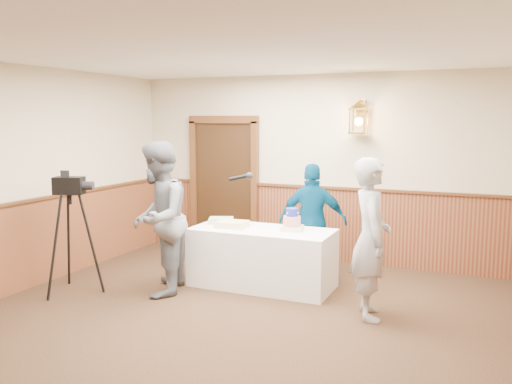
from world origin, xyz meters
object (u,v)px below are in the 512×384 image
interviewer (158,219)px  sheet_cake_yellow (232,224)px  baker (371,238)px  sheet_cake_green (221,220)px  tv_camera_rig (72,241)px  assistant_p (313,221)px  tiered_cake (292,222)px  display_table (262,258)px

interviewer → sheet_cake_yellow: bearing=119.0°
interviewer → baker: interviewer is taller
interviewer → sheet_cake_green: bearing=137.9°
interviewer → tv_camera_rig: size_ratio=1.30×
tv_camera_rig → sheet_cake_yellow: bearing=12.8°
sheet_cake_yellow → sheet_cake_green: 0.32m
assistant_p → tv_camera_rig: assistant_p is taller
sheet_cake_yellow → baker: size_ratio=0.22×
tiered_cake → interviewer: (-1.42, -0.85, 0.08)m
sheet_cake_yellow → tv_camera_rig: (-1.66, -1.10, -0.14)m
display_table → tv_camera_rig: bearing=-150.7°
tiered_cake → assistant_p: (0.10, 0.55, -0.08)m
display_table → tiered_cake: tiered_cake is taller
interviewer → baker: 2.54m
sheet_cake_yellow → interviewer: size_ratio=0.21×
sheet_cake_green → interviewer: interviewer is taller
interviewer → baker: (2.53, 0.23, -0.07)m
sheet_cake_green → baker: baker is taller
tiered_cake → sheet_cake_yellow: (-0.77, -0.13, -0.07)m
interviewer → tv_camera_rig: bearing=-88.5°
tiered_cake → sheet_cake_yellow: size_ratio=0.82×
baker → assistant_p: 1.55m
sheet_cake_green → sheet_cake_yellow: bearing=-36.7°
interviewer → tiered_cake: bearing=101.7°
display_table → sheet_cake_green: 0.79m
tiered_cake → tv_camera_rig: tv_camera_rig is taller
sheet_cake_green → tv_camera_rig: size_ratio=0.22×
assistant_p → tiered_cake: bearing=67.2°
tiered_cake → sheet_cake_yellow: 0.79m
display_table → baker: bearing=-19.9°
sheet_cake_yellow → tv_camera_rig: size_ratio=0.27×
tv_camera_rig → interviewer: bearing=-0.2°
sheet_cake_green → interviewer: bearing=-112.9°
sheet_cake_yellow → sheet_cake_green: bearing=143.3°
sheet_cake_yellow → baker: 1.95m
display_table → tv_camera_rig: size_ratio=1.25×
display_table → sheet_cake_green: bearing=168.1°
baker → assistant_p: (-1.01, 1.16, -0.09)m
sheet_cake_green → display_table: bearing=-11.9°
display_table → assistant_p: 0.88m
baker → sheet_cake_yellow: bearing=55.5°
tiered_cake → assistant_p: bearing=79.8°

